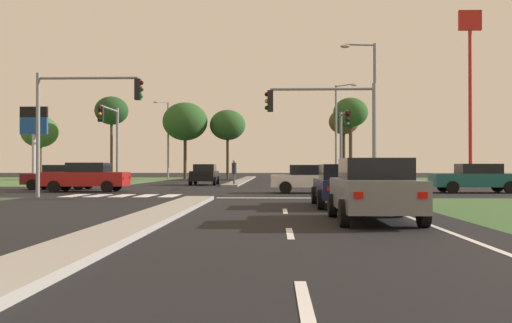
{
  "coord_description": "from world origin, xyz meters",
  "views": [
    {
      "loc": [
        3.21,
        -2.53,
        1.38
      ],
      "look_at": [
        2.19,
        27.22,
        1.65
      ],
      "focal_mm": 40.65,
      "sensor_mm": 36.0,
      "label": 1
    }
  ],
  "objects_px": {
    "street_lamp_second": "(372,108)",
    "street_lamp_third": "(338,127)",
    "treeline_third": "(185,122)",
    "fuel_price_totem": "(34,129)",
    "car_navy_sixth": "(344,185)",
    "treeline_near": "(40,132)",
    "car_grey_fifth": "(374,189)",
    "traffic_signal_near_left": "(77,111)",
    "car_teal_third": "(476,178)",
    "car_maroon_fourth": "(62,177)",
    "traffic_signal_near_right": "(332,118)",
    "traffic_signal_far_right": "(343,134)",
    "car_white_near": "(310,179)",
    "pedestrian_at_median": "(234,169)",
    "street_lamp_fourth": "(167,136)",
    "treeline_fourth": "(228,125)",
    "car_black_second": "(205,174)",
    "treeline_second": "(112,111)",
    "traffic_signal_far_left": "(111,131)",
    "fastfood_pole_sign": "(470,60)",
    "car_red_seventh": "(87,177)",
    "treeline_fifth": "(351,113)"
  },
  "relations": [
    {
      "from": "street_lamp_second",
      "to": "street_lamp_third",
      "type": "relative_size",
      "value": 0.93
    },
    {
      "from": "treeline_third",
      "to": "fuel_price_totem",
      "type": "bearing_deg",
      "value": -102.39
    },
    {
      "from": "street_lamp_third",
      "to": "treeline_third",
      "type": "distance_m",
      "value": 18.75
    },
    {
      "from": "car_navy_sixth",
      "to": "treeline_near",
      "type": "xyz_separation_m",
      "value": [
        -28.75,
        43.58,
        4.51
      ]
    },
    {
      "from": "car_grey_fifth",
      "to": "car_navy_sixth",
      "type": "distance_m",
      "value": 5.6
    },
    {
      "from": "traffic_signal_near_left",
      "to": "fuel_price_totem",
      "type": "bearing_deg",
      "value": 120.82
    },
    {
      "from": "car_teal_third",
      "to": "car_navy_sixth",
      "type": "distance_m",
      "value": 13.77
    },
    {
      "from": "car_maroon_fourth",
      "to": "traffic_signal_near_right",
      "type": "height_order",
      "value": "traffic_signal_near_right"
    },
    {
      "from": "car_teal_third",
      "to": "traffic_signal_far_right",
      "type": "height_order",
      "value": "traffic_signal_far_right"
    },
    {
      "from": "car_white_near",
      "to": "pedestrian_at_median",
      "type": "height_order",
      "value": "pedestrian_at_median"
    },
    {
      "from": "car_grey_fifth",
      "to": "car_navy_sixth",
      "type": "bearing_deg",
      "value": 90.85
    },
    {
      "from": "car_white_near",
      "to": "treeline_near",
      "type": "relative_size",
      "value": 0.6
    },
    {
      "from": "car_teal_third",
      "to": "street_lamp_fourth",
      "type": "height_order",
      "value": "street_lamp_fourth"
    },
    {
      "from": "car_teal_third",
      "to": "traffic_signal_near_right",
      "type": "distance_m",
      "value": 10.09
    },
    {
      "from": "traffic_signal_far_right",
      "to": "street_lamp_fourth",
      "type": "bearing_deg",
      "value": 122.09
    },
    {
      "from": "fuel_price_totem",
      "to": "street_lamp_fourth",
      "type": "bearing_deg",
      "value": 82.09
    },
    {
      "from": "treeline_fourth",
      "to": "treeline_third",
      "type": "bearing_deg",
      "value": -164.99
    },
    {
      "from": "car_black_second",
      "to": "car_navy_sixth",
      "type": "bearing_deg",
      "value": 108.14
    },
    {
      "from": "street_lamp_fourth",
      "to": "car_navy_sixth",
      "type": "bearing_deg",
      "value": -71.7
    },
    {
      "from": "treeline_third",
      "to": "street_lamp_second",
      "type": "bearing_deg",
      "value": -63.47
    },
    {
      "from": "traffic_signal_near_right",
      "to": "treeline_second",
      "type": "relative_size",
      "value": 0.56
    },
    {
      "from": "car_black_second",
      "to": "car_maroon_fourth",
      "type": "distance_m",
      "value": 11.99
    },
    {
      "from": "car_black_second",
      "to": "treeline_second",
      "type": "xyz_separation_m",
      "value": [
        -12.76,
        19.48,
        6.75
      ]
    },
    {
      "from": "car_white_near",
      "to": "traffic_signal_far_left",
      "type": "xyz_separation_m",
      "value": [
        -12.62,
        7.09,
        2.95
      ]
    },
    {
      "from": "traffic_signal_far_right",
      "to": "fastfood_pole_sign",
      "type": "distance_m",
      "value": 15.63
    },
    {
      "from": "car_white_near",
      "to": "car_teal_third",
      "type": "relative_size",
      "value": 0.91
    },
    {
      "from": "street_lamp_third",
      "to": "treeline_third",
      "type": "relative_size",
      "value": 1.05
    },
    {
      "from": "treeline_second",
      "to": "treeline_third",
      "type": "xyz_separation_m",
      "value": [
        8.14,
        0.3,
        -1.18
      ]
    },
    {
      "from": "car_teal_third",
      "to": "traffic_signal_far_left",
      "type": "distance_m",
      "value": 22.62
    },
    {
      "from": "traffic_signal_far_right",
      "to": "street_lamp_third",
      "type": "height_order",
      "value": "street_lamp_third"
    },
    {
      "from": "street_lamp_second",
      "to": "street_lamp_third",
      "type": "xyz_separation_m",
      "value": [
        0.33,
        20.91,
        0.35
      ]
    },
    {
      "from": "car_grey_fifth",
      "to": "pedestrian_at_median",
      "type": "relative_size",
      "value": 2.44
    },
    {
      "from": "traffic_signal_near_left",
      "to": "fastfood_pole_sign",
      "type": "bearing_deg",
      "value": 40.11
    },
    {
      "from": "treeline_third",
      "to": "traffic_signal_near_right",
      "type": "bearing_deg",
      "value": -71.66
    },
    {
      "from": "car_red_seventh",
      "to": "traffic_signal_near_left",
      "type": "bearing_deg",
      "value": -166.0
    },
    {
      "from": "car_grey_fifth",
      "to": "treeline_fourth",
      "type": "xyz_separation_m",
      "value": [
        -7.87,
        50.37,
        5.26
      ]
    },
    {
      "from": "car_maroon_fourth",
      "to": "traffic_signal_far_left",
      "type": "height_order",
      "value": "traffic_signal_far_left"
    },
    {
      "from": "car_grey_fifth",
      "to": "treeline_fourth",
      "type": "height_order",
      "value": "treeline_fourth"
    },
    {
      "from": "street_lamp_third",
      "to": "treeline_fifth",
      "type": "bearing_deg",
      "value": 74.76
    },
    {
      "from": "car_teal_third",
      "to": "street_lamp_fourth",
      "type": "xyz_separation_m",
      "value": [
        -22.79,
        32.83,
        4.06
      ]
    },
    {
      "from": "car_white_near",
      "to": "fuel_price_totem",
      "type": "distance_m",
      "value": 19.15
    },
    {
      "from": "car_grey_fifth",
      "to": "car_navy_sixth",
      "type": "xyz_separation_m",
      "value": [
        -0.08,
        5.6,
        -0.05
      ]
    },
    {
      "from": "treeline_third",
      "to": "traffic_signal_far_right",
      "type": "bearing_deg",
      "value": -61.03
    },
    {
      "from": "treeline_second",
      "to": "car_teal_third",
      "type": "bearing_deg",
      "value": -48.19
    },
    {
      "from": "car_white_near",
      "to": "treeline_fifth",
      "type": "xyz_separation_m",
      "value": [
        6.16,
        31.27,
        6.34
      ]
    },
    {
      "from": "car_red_seventh",
      "to": "traffic_signal_near_left",
      "type": "distance_m",
      "value": 6.64
    },
    {
      "from": "traffic_signal_near_left",
      "to": "traffic_signal_far_right",
      "type": "bearing_deg",
      "value": 41.13
    },
    {
      "from": "pedestrian_at_median",
      "to": "treeline_second",
      "type": "bearing_deg",
      "value": -76.77
    },
    {
      "from": "car_navy_sixth",
      "to": "pedestrian_at_median",
      "type": "bearing_deg",
      "value": 104.01
    },
    {
      "from": "fuel_price_totem",
      "to": "car_teal_third",
      "type": "bearing_deg",
      "value": -13.08
    }
  ]
}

